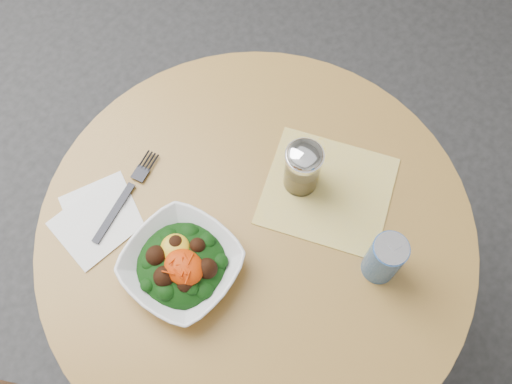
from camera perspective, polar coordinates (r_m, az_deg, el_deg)
ground at (r=1.89m, az=0.02°, el=-11.62°), size 6.00×6.00×0.00m
table at (r=1.35m, az=0.03°, el=-6.84°), size 0.90×0.90×0.75m
cloth_napkin at (r=1.20m, az=7.18°, el=0.13°), size 0.32×0.31×0.00m
paper_napkins at (r=1.22m, az=-15.60°, el=-2.58°), size 0.19×0.21×0.00m
salad_bowl at (r=1.12m, az=-7.47°, el=-7.20°), size 0.22×0.22×0.08m
fork at (r=1.22m, az=-12.75°, el=-0.09°), size 0.06×0.23×0.00m
spice_shaker at (r=1.15m, az=4.68°, el=2.42°), size 0.08×0.08×0.14m
beverage_can at (r=1.11m, az=12.73°, el=-6.49°), size 0.07×0.07×0.13m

